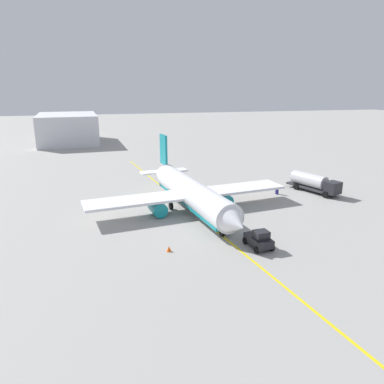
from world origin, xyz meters
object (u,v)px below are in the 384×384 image
(fuel_tanker, at_px, (314,182))
(pushback_tug, at_px, (259,239))
(refueling_worker, at_px, (277,190))
(safety_cone_nose, at_px, (169,249))
(airplane, at_px, (191,193))

(fuel_tanker, distance_m, pushback_tug, 26.43)
(pushback_tug, xyz_separation_m, refueling_worker, (-19.00, 11.92, -0.19))
(safety_cone_nose, bearing_deg, fuel_tanker, 120.66)
(airplane, height_order, safety_cone_nose, airplane)
(airplane, bearing_deg, fuel_tanker, 100.43)
(refueling_worker, relative_size, safety_cone_nose, 2.76)
(fuel_tanker, xyz_separation_m, refueling_worker, (-0.33, -6.77, -0.90))
(airplane, relative_size, safety_cone_nose, 50.11)
(pushback_tug, relative_size, safety_cone_nose, 6.13)
(pushback_tug, bearing_deg, safety_cone_nose, -98.68)
(refueling_worker, height_order, safety_cone_nose, refueling_worker)
(airplane, xyz_separation_m, safety_cone_nose, (12.86, -5.72, -2.39))
(airplane, relative_size, fuel_tanker, 3.07)
(refueling_worker, xyz_separation_m, safety_cone_nose, (17.45, -22.11, -0.51))
(fuel_tanker, height_order, refueling_worker, fuel_tanker)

